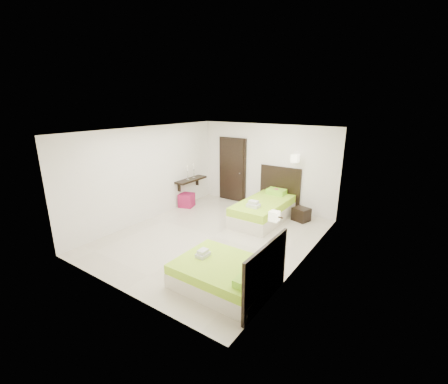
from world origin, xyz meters
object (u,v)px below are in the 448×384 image
Objects in this scene: bed_single at (265,208)px; nightstand at (301,214)px; bed_double at (227,274)px; ottoman at (187,200)px.

nightstand is at bearing 28.24° from bed_single.
bed_double is (0.95, -3.33, -0.07)m from bed_single.
bed_double reaches higher than ottoman.
bed_double is at bearing -71.66° from nightstand.
ottoman reaches higher than nightstand.
bed_single is 1.26× the size of bed_double.
bed_single is at bearing 105.84° from bed_double.
nightstand is 0.99× the size of ottoman.
nightstand is 3.58m from ottoman.
bed_single is 3.46m from bed_double.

